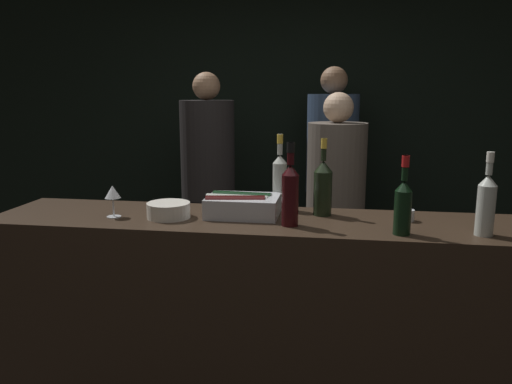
% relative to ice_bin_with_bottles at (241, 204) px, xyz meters
% --- Properties ---
extents(wall_back_chalkboard, '(6.40, 0.06, 2.80)m').
position_rel_ice_bin_with_bottles_xyz_m(wall_back_chalkboard, '(0.07, 2.21, 0.28)').
color(wall_back_chalkboard, black).
rests_on(wall_back_chalkboard, ground_plane).
extents(bar_counter, '(2.47, 0.54, 1.06)m').
position_rel_ice_bin_with_bottles_xyz_m(bar_counter, '(0.07, -0.05, -0.59)').
color(bar_counter, '#2D2116').
rests_on(bar_counter, ground_plane).
extents(ice_bin_with_bottles, '(0.35, 0.25, 0.11)m').
position_rel_ice_bin_with_bottles_xyz_m(ice_bin_with_bottles, '(0.00, 0.00, 0.00)').
color(ice_bin_with_bottles, '#B7BABF').
rests_on(ice_bin_with_bottles, bar_counter).
extents(bowl_white, '(0.20, 0.20, 0.07)m').
position_rel_ice_bin_with_bottles_xyz_m(bowl_white, '(-0.33, -0.09, -0.02)').
color(bowl_white, silver).
rests_on(bowl_white, bar_counter).
extents(wine_glass, '(0.07, 0.07, 0.15)m').
position_rel_ice_bin_with_bottles_xyz_m(wine_glass, '(-0.59, -0.12, 0.06)').
color(wine_glass, silver).
rests_on(wine_glass, bar_counter).
extents(candle_votive, '(0.06, 0.06, 0.05)m').
position_rel_ice_bin_with_bottles_xyz_m(candle_votive, '(0.76, 0.02, -0.03)').
color(candle_votive, silver).
rests_on(candle_votive, bar_counter).
extents(white_wine_bottle, '(0.07, 0.07, 0.34)m').
position_rel_ice_bin_with_bottles_xyz_m(white_wine_bottle, '(1.04, -0.17, 0.08)').
color(white_wine_bottle, '#B2B7AD').
rests_on(white_wine_bottle, bar_counter).
extents(champagne_bottle, '(0.09, 0.09, 0.36)m').
position_rel_ice_bin_with_bottles_xyz_m(champagne_bottle, '(0.38, 0.07, 0.09)').
color(champagne_bottle, black).
rests_on(champagne_bottle, bar_counter).
extents(rose_wine_bottle, '(0.07, 0.07, 0.37)m').
position_rel_ice_bin_with_bottles_xyz_m(rose_wine_bottle, '(0.16, 0.16, 0.10)').
color(rose_wine_bottle, '#B2B7AD').
rests_on(rose_wine_bottle, bar_counter).
extents(red_wine_bottle_black_foil, '(0.07, 0.07, 0.37)m').
position_rel_ice_bin_with_bottles_xyz_m(red_wine_bottle_black_foil, '(0.24, -0.14, 0.10)').
color(red_wine_bottle_black_foil, black).
rests_on(red_wine_bottle_black_foil, bar_counter).
extents(red_wine_bottle_burgundy, '(0.07, 0.07, 0.33)m').
position_rel_ice_bin_with_bottles_xyz_m(red_wine_bottle_burgundy, '(0.71, -0.21, 0.07)').
color(red_wine_bottle_burgundy, black).
rests_on(red_wine_bottle_burgundy, bar_counter).
extents(person_in_hoodie, '(0.42, 0.42, 1.79)m').
position_rel_ice_bin_with_bottles_xyz_m(person_in_hoodie, '(-0.54, 1.48, -0.13)').
color(person_in_hoodie, black).
rests_on(person_in_hoodie, ground_plane).
extents(person_blond_tee, '(0.41, 0.41, 1.64)m').
position_rel_ice_bin_with_bottles_xyz_m(person_blond_tee, '(0.44, 1.26, -0.22)').
color(person_blond_tee, black).
rests_on(person_blond_tee, ground_plane).
extents(person_grey_polo, '(0.40, 0.40, 1.83)m').
position_rel_ice_bin_with_bottles_xyz_m(person_grey_polo, '(0.41, 1.72, -0.10)').
color(person_grey_polo, black).
rests_on(person_grey_polo, ground_plane).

